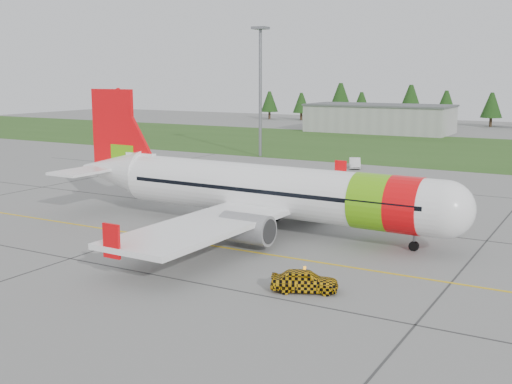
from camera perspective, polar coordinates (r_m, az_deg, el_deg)
The scene contains 8 objects.
ground at distance 39.07m, azimuth -0.44°, elevation -9.01°, with size 320.00×320.00×0.00m, color gray.
aircraft at distance 54.04m, azimuth 0.73°, elevation 0.12°, with size 38.44×35.30×11.64m.
follow_me_car at distance 38.91m, azimuth 4.36°, elevation -5.95°, with size 1.65×1.40×4.11m, color yellow.
service_van at distance 91.51m, azimuth 8.80°, elevation 3.48°, with size 1.52×1.44×4.37m, color white.
grass_strip at distance 116.08m, azimuth 20.39°, elevation 3.31°, with size 320.00×50.00×0.03m, color #30561E.
taxi_guideline at distance 45.83m, azimuth 4.62°, elevation -6.09°, with size 120.00×0.25×0.02m, color gold.
hangar_west at distance 150.26m, azimuth 10.89°, elevation 6.37°, with size 32.00×14.00×6.00m, color #A8A8A3.
floodlight_mast at distance 103.14m, azimuth 0.39°, elevation 8.71°, with size 0.50×0.50×20.00m, color slate.
Camera 1 is at (18.54, -31.86, 12.96)m, focal length 45.00 mm.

